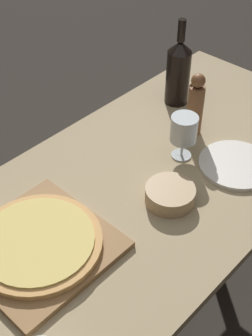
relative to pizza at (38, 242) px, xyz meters
name	(u,v)px	position (x,y,z in m)	size (l,w,h in m)	color
ground_plane	(129,322)	(0.03, 0.33, -0.77)	(12.00, 12.00, 0.00)	#2D2823
dining_table	(130,212)	(0.03, 0.33, -0.12)	(0.77, 1.75, 0.74)	#9E8966
cutting_board	(39,247)	(0.00, 0.00, -0.02)	(0.36, 0.36, 0.02)	olive
pizza	(38,242)	(0.00, 0.00, 0.00)	(0.34, 0.34, 0.02)	tan
wine_bottle	(178,71)	(-0.18, 0.81, 0.10)	(0.09, 0.09, 0.33)	black
pepper_mill	(195,106)	(-0.01, 0.70, 0.08)	(0.06, 0.06, 0.23)	brown
wine_glass	(184,130)	(0.04, 0.57, 0.08)	(0.09, 0.09, 0.15)	silver
small_bowl	(170,195)	(0.14, 0.38, 0.00)	(0.15, 0.15, 0.05)	tan
dinner_plate	(236,165)	(0.20, 0.64, -0.02)	(0.24, 0.24, 0.01)	silver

